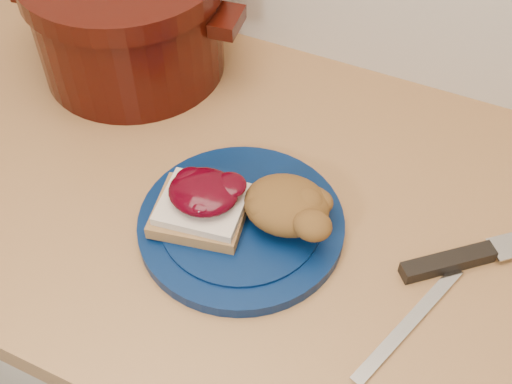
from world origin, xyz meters
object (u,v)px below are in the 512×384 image
at_px(chef_knife, 480,254).
at_px(dutch_oven, 129,19).
at_px(butter_knife, 410,322).
at_px(plate, 241,224).

bearing_deg(chef_knife, dutch_oven, 124.49).
xyz_separation_m(chef_knife, dutch_oven, (-0.55, 0.14, 0.07)).
relative_size(butter_knife, dutch_oven, 0.55).
height_order(chef_knife, butter_knife, chef_knife).
bearing_deg(plate, butter_knife, -10.51).
bearing_deg(chef_knife, plate, 154.60).
distance_m(plate, butter_knife, 0.22).
distance_m(butter_knife, dutch_oven, 0.56).
relative_size(chef_knife, butter_knife, 1.29).
distance_m(plate, chef_knife, 0.28).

